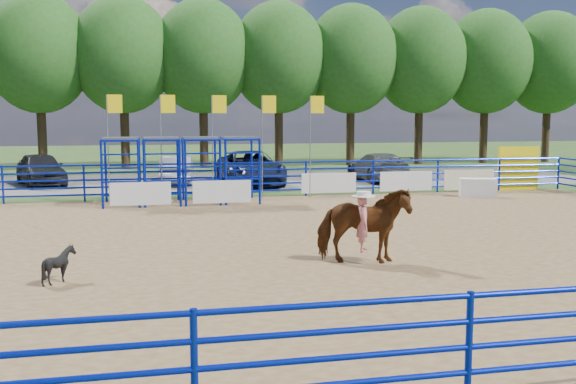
# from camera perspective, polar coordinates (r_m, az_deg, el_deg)

# --- Properties ---
(ground) EXTENTS (120.00, 120.00, 0.00)m
(ground) POSITION_cam_1_polar(r_m,az_deg,el_deg) (16.93, -0.31, -4.79)
(ground) COLOR #385622
(ground) RESTS_ON ground
(arena_dirt) EXTENTS (30.00, 20.00, 0.02)m
(arena_dirt) POSITION_cam_1_polar(r_m,az_deg,el_deg) (16.93, -0.31, -4.76)
(arena_dirt) COLOR olive
(arena_dirt) RESTS_ON ground
(gravel_strip) EXTENTS (40.00, 10.00, 0.01)m
(gravel_strip) POSITION_cam_1_polar(r_m,az_deg,el_deg) (33.58, -6.21, 0.97)
(gravel_strip) COLOR slate
(gravel_strip) RESTS_ON ground
(announcer_table) EXTENTS (1.59, 1.11, 0.77)m
(announcer_table) POSITION_cam_1_polar(r_m,az_deg,el_deg) (27.94, 16.50, 0.37)
(announcer_table) COLOR white
(announcer_table) RESTS_ON arena_dirt
(horse_and_rider) EXTENTS (2.27, 1.43, 2.32)m
(horse_and_rider) POSITION_cam_1_polar(r_m,az_deg,el_deg) (14.78, 6.71, -2.78)
(horse_and_rider) COLOR #623413
(horse_and_rider) RESTS_ON arena_dirt
(calf) EXTENTS (0.73, 0.66, 0.75)m
(calf) POSITION_cam_1_polar(r_m,az_deg,el_deg) (13.92, -19.68, -6.09)
(calf) COLOR black
(calf) RESTS_ON arena_dirt
(car_a) EXTENTS (3.26, 5.03, 1.59)m
(car_a) POSITION_cam_1_polar(r_m,az_deg,el_deg) (33.72, -21.13, 1.94)
(car_a) COLOR black
(car_a) RESTS_ON gravel_strip
(car_b) EXTENTS (1.90, 4.40, 1.41)m
(car_b) POSITION_cam_1_polar(r_m,az_deg,el_deg) (32.53, -9.83, 1.97)
(car_b) COLOR gray
(car_b) RESTS_ON gravel_strip
(car_c) EXTENTS (2.89, 6.02, 1.65)m
(car_c) POSITION_cam_1_polar(r_m,az_deg,el_deg) (31.75, -3.38, 2.17)
(car_c) COLOR #151B35
(car_c) RESTS_ON gravel_strip
(car_d) EXTENTS (2.13, 5.08, 1.46)m
(car_d) POSITION_cam_1_polar(r_m,az_deg,el_deg) (33.74, 7.99, 2.22)
(car_d) COLOR #505052
(car_d) RESTS_ON gravel_strip
(perimeter_fence) EXTENTS (30.10, 20.10, 1.50)m
(perimeter_fence) POSITION_cam_1_polar(r_m,az_deg,el_deg) (16.79, -0.31, -2.29)
(perimeter_fence) COLOR #081CB2
(perimeter_fence) RESTS_ON ground
(chute_assembly) EXTENTS (19.32, 2.41, 4.20)m
(chute_assembly) POSITION_cam_1_polar(r_m,az_deg,el_deg) (25.21, -8.65, 1.86)
(chute_assembly) COLOR #081CB2
(chute_assembly) RESTS_ON ground
(treeline) EXTENTS (56.40, 6.40, 11.24)m
(treeline) POSITION_cam_1_polar(r_m,az_deg,el_deg) (42.57, -7.61, 12.33)
(treeline) COLOR #3F2B19
(treeline) RESTS_ON ground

